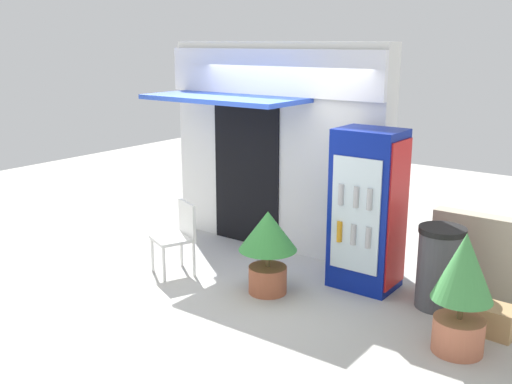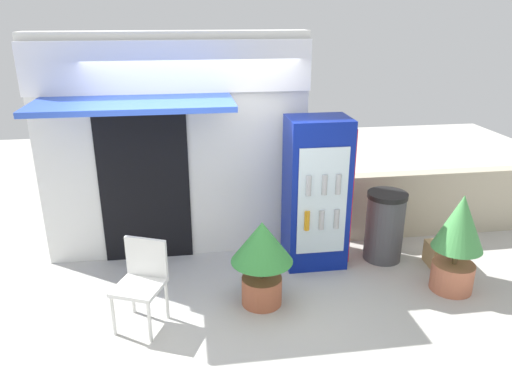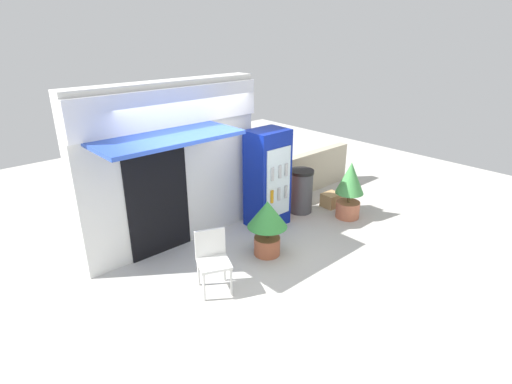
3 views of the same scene
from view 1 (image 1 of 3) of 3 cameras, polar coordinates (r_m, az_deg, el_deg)
The scene contains 8 objects.
ground at distance 7.34m, azimuth -2.62°, elevation -8.31°, with size 16.00×16.00×0.00m, color beige.
storefront_building at distance 8.16m, azimuth 1.77°, elevation 4.74°, with size 3.30×1.32×2.81m.
drink_cooler at distance 6.95m, azimuth 10.62°, elevation -1.69°, with size 0.75×0.63×1.87m.
plastic_chair at distance 7.43m, azimuth -7.41°, elevation -3.85°, with size 0.59×0.59×0.90m.
potted_plant_near_shop at distance 6.76m, azimuth 1.14°, elevation -4.82°, with size 0.67×0.67×0.97m.
potted_plant_curbside at distance 5.79m, azimuth 19.14°, elevation -8.47°, with size 0.56×0.56×1.16m.
trash_bin at distance 6.74m, azimuth 17.16°, elevation -6.91°, with size 0.50×0.50×0.91m.
cardboard_box at distance 6.45m, azimuth 21.93°, elevation -11.34°, with size 0.38×0.32×0.29m, color tan.
Camera 1 is at (4.30, -5.24, 2.82)m, focal length 41.83 mm.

